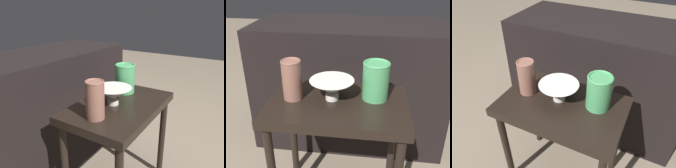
{
  "view_description": "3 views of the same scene",
  "coord_description": "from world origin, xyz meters",
  "views": [
    {
      "loc": [
        -0.88,
        -0.51,
        1.01
      ],
      "look_at": [
        -0.02,
        0.03,
        0.66
      ],
      "focal_mm": 35.0,
      "sensor_mm": 36.0,
      "label": 1
    },
    {
      "loc": [
        0.13,
        -0.95,
        1.1
      ],
      "look_at": [
        -0.0,
        0.05,
        0.61
      ],
      "focal_mm": 42.0,
      "sensor_mm": 36.0,
      "label": 2
    },
    {
      "loc": [
        0.35,
        -0.69,
        1.23
      ],
      "look_at": [
        -0.01,
        0.04,
        0.64
      ],
      "focal_mm": 35.0,
      "sensor_mm": 36.0,
      "label": 3
    }
  ],
  "objects": [
    {
      "name": "table",
      "position": [
        0.0,
        0.0,
        0.47
      ],
      "size": [
        0.59,
        0.38,
        0.55
      ],
      "color": "black",
      "rests_on": "ground_plane"
    },
    {
      "name": "bowl",
      "position": [
        -0.03,
        0.02,
        0.61
      ],
      "size": [
        0.19,
        0.19,
        0.09
      ],
      "color": "silver",
      "rests_on": "table"
    },
    {
      "name": "vase_colorful_right",
      "position": [
        0.15,
        0.05,
        0.64
      ],
      "size": [
        0.11,
        0.11,
        0.16
      ],
      "color": "#47995B",
      "rests_on": "table"
    },
    {
      "name": "vase_textured_left",
      "position": [
        -0.19,
        0.01,
        0.64
      ],
      "size": [
        0.08,
        0.08,
        0.17
      ],
      "color": "brown",
      "rests_on": "table"
    },
    {
      "name": "couch_backdrop",
      "position": [
        0.0,
        0.55,
        0.38
      ],
      "size": [
        1.13,
        0.5,
        0.76
      ],
      "color": "black",
      "rests_on": "ground_plane"
    }
  ]
}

